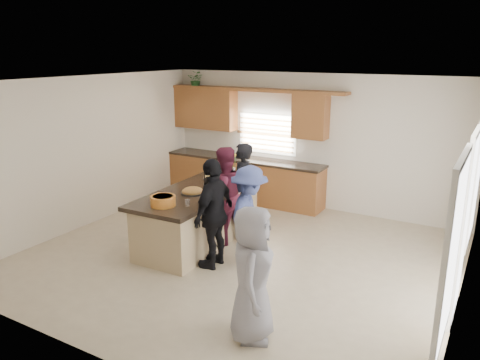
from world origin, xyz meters
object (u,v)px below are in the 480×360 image
Objects in this scene: island at (199,217)px; woman_left_front at (214,213)px; salad_bowl at (163,200)px; woman_right_front at (252,274)px; woman_left_mid at (223,196)px; woman_right_back at (249,216)px; woman_left_back at (241,189)px.

woman_left_front reaches higher than island.
woman_right_front reaches higher than salad_bowl.
woman_right_front is at bearing 66.29° from woman_left_mid.
woman_right_back is (1.15, 0.63, -0.25)m from salad_bowl.
island is 1.06m from woman_left_front.
woman_left_mid is at bearing 24.70° from island.
salad_bowl reaches higher than island.
woman_right_front is (1.76, -2.21, -0.04)m from woman_left_mid.
salad_bowl is 0.24× the size of woman_right_back.
woman_right_back is at bearing 8.57° from woman_right_front.
island is 2.97m from woman_right_front.
woman_left_mid reaches higher than salad_bowl.
island is at bearing 91.37° from salad_bowl.
salad_bowl is 2.38m from woman_right_front.
woman_right_back is at bearing 28.92° from salad_bowl.
woman_right_back is (0.43, 0.32, -0.07)m from woman_left_front.
woman_right_front is at bearing -159.57° from woman_right_back.
woman_right_front is at bearing -45.19° from island.
woman_left_front is at bearing 116.41° from woman_right_back.
woman_left_mid is (-0.04, -0.55, 0.01)m from woman_left_back.
woman_left_front is 1.06× the size of woman_right_front.
woman_left_mid is at bearing -16.88° from woman_left_back.
woman_left_back is (0.40, 1.71, -0.20)m from salad_bowl.
island is at bearing 25.26° from woman_right_front.
island is 1.13m from salad_bowl.
woman_left_front is 1.97m from woman_right_front.
salad_bowl is at bearing -67.85° from woman_left_front.
woman_right_front is (0.97, -1.69, 0.02)m from woman_right_back.
woman_right_back is (1.17, -0.34, 0.34)m from island.
woman_left_mid is at bearing 72.88° from salad_bowl.
woman_right_front is (2.14, -2.02, 0.35)m from island.
salad_bowl is 1.76m from woman_left_back.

